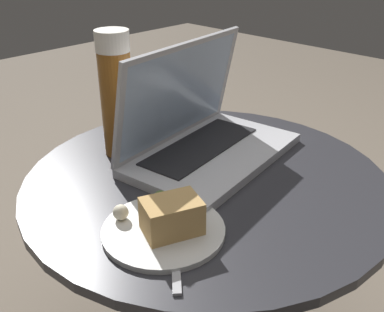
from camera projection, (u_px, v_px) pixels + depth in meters
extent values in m
cylinder|color=#515156|center=(205.00, 277.00, 0.98)|extent=(0.08, 0.08, 0.47)
cylinder|color=#2D2D33|center=(206.00, 180.00, 0.87)|extent=(0.69, 0.69, 0.02)
cube|color=silver|center=(214.00, 154.00, 0.92)|extent=(0.39, 0.26, 0.02)
cube|color=black|center=(201.00, 146.00, 0.94)|extent=(0.29, 0.14, 0.00)
cube|color=silver|center=(180.00, 93.00, 0.92)|extent=(0.37, 0.10, 0.21)
cube|color=silver|center=(181.00, 93.00, 0.92)|extent=(0.34, 0.08, 0.19)
cylinder|color=brown|center=(117.00, 104.00, 0.90)|extent=(0.06, 0.06, 0.21)
cylinder|color=white|center=(112.00, 41.00, 0.85)|extent=(0.07, 0.07, 0.04)
cylinder|color=silver|center=(163.00, 230.00, 0.70)|extent=(0.19, 0.19, 0.01)
cube|color=tan|center=(172.00, 216.00, 0.68)|extent=(0.10, 0.09, 0.05)
sphere|color=#4C6B33|center=(161.00, 198.00, 0.75)|extent=(0.03, 0.03, 0.03)
sphere|color=beige|center=(121.00, 212.00, 0.71)|extent=(0.03, 0.03, 0.03)
cube|color=#B2B2B7|center=(176.00, 260.00, 0.64)|extent=(0.10, 0.11, 0.00)
cube|color=#B2B2B7|center=(174.00, 221.00, 0.72)|extent=(0.06, 0.06, 0.00)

